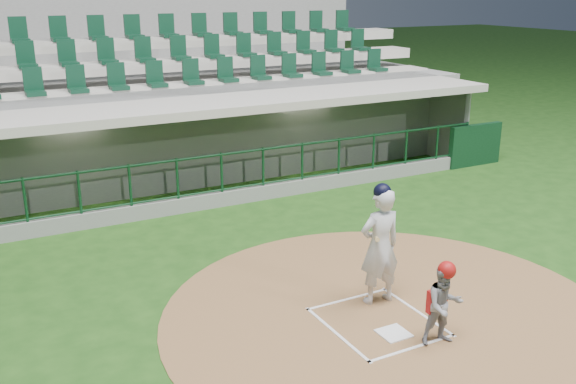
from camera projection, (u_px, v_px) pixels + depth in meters
name	position (u px, v px, depth m)	size (l,w,h in m)	color
ground	(367.00, 314.00, 10.13)	(120.00, 120.00, 0.00)	#1B4212
dirt_circle	(390.00, 315.00, 10.09)	(7.20, 7.20, 0.01)	brown
home_plate	(394.00, 333.00, 9.53)	(0.43, 0.43, 0.02)	white
batter_box_chalk	(378.00, 322.00, 9.87)	(1.55, 1.80, 0.01)	white
dugout_structure	(196.00, 149.00, 16.43)	(16.40, 3.70, 3.00)	slate
seating_deck	(157.00, 112.00, 18.86)	(17.00, 6.72, 5.15)	gray
batter	(380.00, 245.00, 10.22)	(0.91, 0.90, 2.03)	silver
catcher	(444.00, 303.00, 9.12)	(0.67, 0.57, 1.28)	gray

